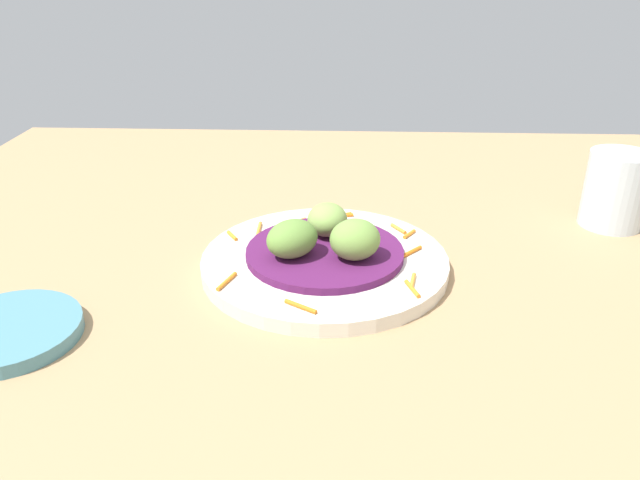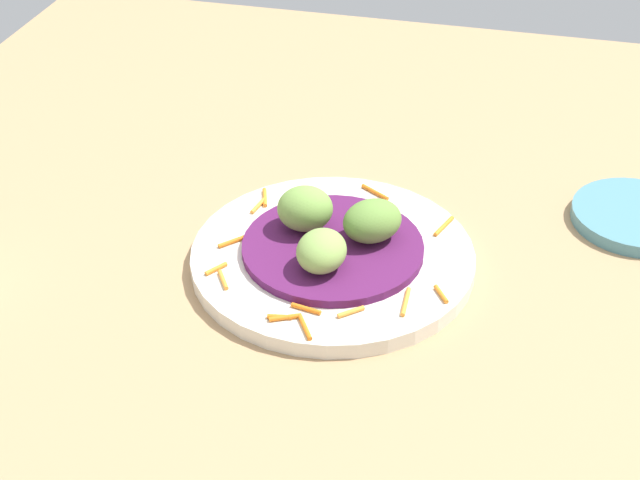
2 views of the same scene
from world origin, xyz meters
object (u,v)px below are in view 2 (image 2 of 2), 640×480
(main_plate, at_px, (333,258))
(guac_scoop_left, at_px, (305,209))
(guac_scoop_center, at_px, (322,251))
(side_plate_small, at_px, (636,216))
(guac_scoop_right, at_px, (372,221))

(main_plate, height_order, guac_scoop_left, guac_scoop_left)
(guac_scoop_center, relative_size, side_plate_small, 0.40)
(main_plate, distance_m, side_plate_small, 0.30)
(main_plate, xyz_separation_m, side_plate_small, (0.27, 0.14, -0.00))
(guac_scoop_left, bearing_deg, main_plate, -32.20)
(main_plate, distance_m, guac_scoop_right, 0.05)
(side_plate_small, bearing_deg, guac_scoop_center, -147.04)
(guac_scoop_right, relative_size, side_plate_small, 0.45)
(main_plate, xyz_separation_m, guac_scoop_center, (-0.00, -0.04, 0.03))
(main_plate, relative_size, side_plate_small, 2.08)
(guac_scoop_center, bearing_deg, side_plate_small, 32.96)
(main_plate, height_order, guac_scoop_right, guac_scoop_right)
(main_plate, relative_size, guac_scoop_right, 4.67)
(guac_scoop_left, relative_size, guac_scoop_right, 0.93)
(guac_scoop_left, relative_size, guac_scoop_center, 1.02)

